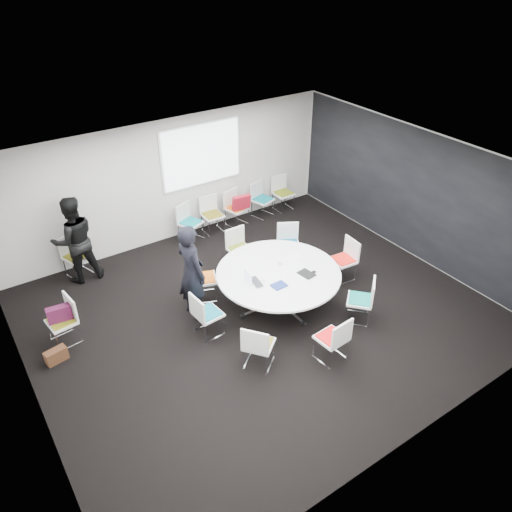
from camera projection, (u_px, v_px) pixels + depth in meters
room_shell at (264, 249)px, 8.69m from camera, size 8.08×7.08×2.88m
conference_table at (278, 280)px, 9.37m from camera, size 2.33×2.33×0.73m
projection_screen at (202, 155)px, 11.19m from camera, size 1.90×0.03×1.35m
chair_ring_a at (343, 267)px, 10.23m from camera, size 0.48×0.49×0.88m
chair_ring_b at (288, 251)px, 10.73m from camera, size 0.62×0.62×0.88m
chair_ring_c at (240, 256)px, 10.56m from camera, size 0.46×0.45×0.88m
chair_ring_d at (204, 286)px, 9.68m from camera, size 0.59×0.59×0.88m
chair_ring_e at (208, 321)px, 8.79m from camera, size 0.48×0.49×0.88m
chair_ring_f at (258, 352)px, 8.14m from camera, size 0.64×0.64×0.88m
chair_ring_g at (331, 346)px, 8.27m from camera, size 0.50×0.48×0.88m
chair_ring_h at (359, 307)px, 9.12m from camera, size 0.64×0.64×0.88m
chair_back_a at (191, 229)px, 11.53m from camera, size 0.60×0.59×0.88m
chair_back_b at (213, 221)px, 11.84m from camera, size 0.48×0.47×0.88m
chair_back_c at (237, 215)px, 12.14m from camera, size 0.56×0.55×0.88m
chair_back_d at (262, 206)px, 12.53m from camera, size 0.56×0.56×0.88m
chair_back_e at (283, 199)px, 12.83m from camera, size 0.47×0.45×0.88m
chair_spare_left at (64, 329)px, 8.62m from camera, size 0.50×0.51×0.88m
chair_person_back at (78, 263)px, 10.34m from camera, size 0.58×0.57×0.88m
person_main at (192, 272)px, 8.88m from camera, size 0.51×0.73×1.90m
person_back at (74, 240)px, 9.87m from camera, size 0.91×0.72×1.84m
laptop at (259, 281)px, 9.00m from camera, size 0.27×0.37×0.03m
laptop_lid at (248, 276)px, 8.93m from camera, size 0.06×0.30×0.22m
notebook_black at (307, 274)px, 9.21m from camera, size 0.26×0.33×0.02m
tablet_folio at (279, 285)px, 8.90m from camera, size 0.27×0.21×0.03m
papers_right at (296, 256)px, 9.74m from camera, size 0.36×0.35×0.00m
papers_front at (309, 262)px, 9.56m from camera, size 0.32×0.25×0.00m
cup at (279, 263)px, 9.45m from camera, size 0.08×0.08×0.09m
phone at (313, 273)px, 9.25m from camera, size 0.16×0.12×0.01m
maroon_bag at (59, 314)px, 8.43m from camera, size 0.41×0.19×0.28m
brown_bag at (56, 355)px, 8.30m from camera, size 0.38×0.23×0.24m
red_jacket at (241, 202)px, 11.75m from camera, size 0.46×0.22×0.36m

